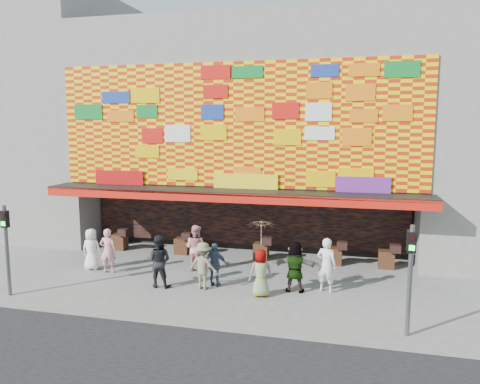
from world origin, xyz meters
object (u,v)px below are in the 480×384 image
Objects in this scene: ped_h at (326,265)px; signal_right at (410,268)px; ped_d at (203,266)px; ped_f at (295,267)px; ped_g at (261,273)px; signal_left at (6,240)px; ped_a at (92,249)px; ped_b at (108,251)px; ped_c at (159,261)px; parasol at (261,233)px; ped_e at (215,265)px; ped_i at (196,248)px.

signal_right is at bearing 144.64° from ped_h.
ped_f is at bearing -165.39° from ped_d.
ped_g is (2.05, -0.23, -0.03)m from ped_d.
signal_left is 3.50m from ped_a.
ped_c is at bearing 148.87° from ped_b.
signal_right is 1.69× the size of parasol.
ped_c is 1.19× the size of ped_e.
ped_i is at bearing -56.82° from ped_g.
parasol is at bearing 31.78° from ped_f.
ped_a is at bearing -31.74° from ped_g.
ped_h is (1.01, 0.28, 0.06)m from ped_f.
ped_f is (4.63, 0.63, -0.04)m from ped_c.
ped_a is at bearing 14.05° from ped_h.
signal_left reaches higher than ped_f.
signal_left is at bearing 23.79° from ped_e.
parasol is (-4.36, 1.90, 0.25)m from signal_right.
signal_left is 1.75× the size of ped_b.
ped_d is at bearing 19.51° from signal_left.
ped_e is 2.28m from parasol.
signal_left reaches higher than ped_g.
ped_a is 4.05m from ped_i.
signal_right is 1.92× the size of ped_g.
ped_g is 1.33m from parasol.
parasol reaches higher than ped_d.
ped_b is at bearing 164.39° from ped_a.
signal_right is 4.87m from ped_g.
ped_c is 1.02× the size of ped_i.
ped_g is (6.93, -1.25, -0.02)m from ped_a.
ped_b is 1.06× the size of ped_d.
ped_f is at bearing 174.39° from ped_a.
ped_a is 0.94× the size of ped_b.
ped_h reaches higher than ped_g.
ped_h is (5.64, 0.91, 0.01)m from ped_c.
ped_b is (1.94, 2.94, -1.01)m from signal_left.
ped_d is 4.16m from ped_h.
parasol is (6.93, -1.25, 1.31)m from ped_a.
ped_d is at bearing 51.35° from ped_e.
ped_h reaches higher than ped_d.
ped_b is (-10.46, 2.94, -1.01)m from signal_right.
ped_g is at bearing 163.43° from ped_e.
signal_left reaches higher than ped_b.
ped_e is (-6.09, 2.49, -1.10)m from signal_right.
ped_c is (4.44, 1.96, -0.95)m from signal_left.
ped_b is 1.12× the size of ped_e.
ped_h reaches higher than ped_a.
ped_b is 3.30m from ped_i.
signal_left is 8.27m from parasol.
ped_h is (-2.32, 2.88, -0.94)m from signal_right.
ped_b is 6.32m from parasol.
parasol reaches higher than ped_h.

